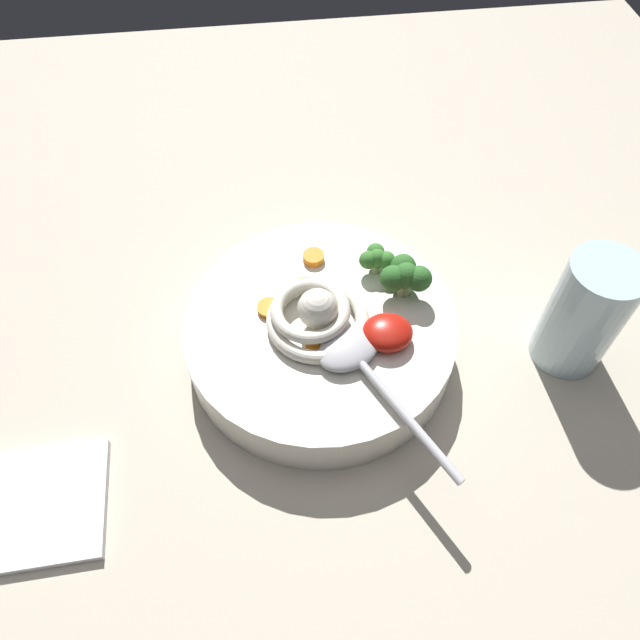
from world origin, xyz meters
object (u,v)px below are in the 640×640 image
(noodle_pile, at_px, (316,315))
(drinking_glass, at_px, (585,314))
(soup_bowl, at_px, (320,334))
(soup_spoon, at_px, (358,359))
(folded_napkin, at_px, (20,509))

(noodle_pile, height_order, drinking_glass, drinking_glass)
(soup_bowl, distance_m, soup_spoon, 0.07)
(soup_spoon, distance_m, folded_napkin, 0.31)
(drinking_glass, bearing_deg, noodle_pile, -7.41)
(noodle_pile, xyz_separation_m, folded_napkin, (0.27, 0.13, -0.06))
(soup_bowl, relative_size, folded_napkin, 1.83)
(soup_bowl, height_order, folded_napkin, soup_bowl)
(noodle_pile, height_order, folded_napkin, noodle_pile)
(drinking_glass, xyz_separation_m, folded_napkin, (0.51, 0.10, -0.06))
(soup_bowl, distance_m, folded_napkin, 0.30)
(noodle_pile, bearing_deg, soup_bowl, -143.12)
(noodle_pile, relative_size, folded_napkin, 0.75)
(soup_spoon, relative_size, folded_napkin, 1.19)
(soup_spoon, bearing_deg, soup_bowl, -180.00)
(drinking_glass, bearing_deg, soup_bowl, -8.33)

